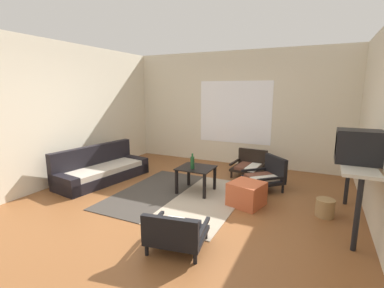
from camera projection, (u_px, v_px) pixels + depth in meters
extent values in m
plane|color=brown|center=(175.00, 210.00, 4.18)|extent=(7.80, 7.80, 0.00)
cube|color=beige|center=(235.00, 109.00, 6.63)|extent=(5.60, 0.12, 2.70)
cube|color=white|center=(235.00, 112.00, 6.59)|extent=(1.76, 0.01, 1.48)
cube|color=beige|center=(61.00, 113.00, 5.31)|extent=(0.12, 6.60, 2.70)
cube|color=#38332D|center=(153.00, 191.00, 4.96)|extent=(1.03, 2.27, 0.01)
cube|color=gray|center=(206.00, 201.00, 4.53)|extent=(1.03, 2.27, 0.01)
cube|color=black|center=(104.00, 176.00, 5.50)|extent=(0.96, 1.95, 0.20)
cube|color=#B2A899|center=(104.00, 169.00, 5.46)|extent=(0.84, 1.75, 0.10)
cube|color=black|center=(94.00, 160.00, 5.61)|extent=(0.41, 1.87, 0.59)
cube|color=black|center=(134.00, 164.00, 6.18)|extent=(0.72, 0.28, 0.33)
cube|color=black|center=(64.00, 185.00, 4.81)|extent=(0.72, 0.28, 0.33)
cube|color=black|center=(196.00, 168.00, 4.84)|extent=(0.61, 0.56, 0.02)
cube|color=black|center=(189.00, 175.00, 5.21)|extent=(0.04, 0.04, 0.44)
cube|color=black|center=(215.00, 178.00, 4.99)|extent=(0.04, 0.04, 0.44)
cube|color=black|center=(177.00, 182.00, 4.79)|extent=(0.04, 0.04, 0.44)
cube|color=black|center=(204.00, 187.00, 4.56)|extent=(0.04, 0.04, 0.44)
cylinder|color=black|center=(257.00, 179.00, 5.44)|extent=(0.04, 0.04, 0.14)
cylinder|color=black|center=(231.00, 174.00, 5.71)|extent=(0.04, 0.04, 0.14)
cylinder|color=black|center=(265.00, 172.00, 5.89)|extent=(0.04, 0.04, 0.14)
cylinder|color=black|center=(240.00, 168.00, 6.15)|extent=(0.04, 0.04, 0.14)
cube|color=black|center=(248.00, 169.00, 5.78)|extent=(0.68, 0.65, 0.05)
cube|color=silver|center=(253.00, 167.00, 5.70)|extent=(0.25, 0.56, 0.06)
cube|color=brown|center=(243.00, 166.00, 5.80)|extent=(0.25, 0.56, 0.06)
cube|color=black|center=(253.00, 157.00, 5.97)|extent=(0.63, 0.12, 0.34)
cube|color=black|center=(263.00, 165.00, 5.61)|extent=(0.09, 0.61, 0.04)
cube|color=black|center=(235.00, 162.00, 5.90)|extent=(0.09, 0.61, 0.04)
cylinder|color=black|center=(163.00, 228.00, 3.51)|extent=(0.04, 0.04, 0.12)
cylinder|color=black|center=(206.00, 234.00, 3.36)|extent=(0.04, 0.04, 0.12)
cylinder|color=black|center=(147.00, 250.00, 3.04)|extent=(0.04, 0.04, 0.12)
cylinder|color=black|center=(195.00, 258.00, 2.89)|extent=(0.04, 0.04, 0.12)
cube|color=black|center=(178.00, 235.00, 3.18)|extent=(0.72, 0.68, 0.05)
cube|color=silver|center=(169.00, 228.00, 3.22)|extent=(0.29, 0.55, 0.06)
cube|color=black|center=(187.00, 231.00, 3.16)|extent=(0.29, 0.55, 0.06)
cube|color=black|center=(170.00, 232.00, 2.90)|extent=(0.64, 0.18, 0.31)
cube|color=black|center=(154.00, 222.00, 3.24)|extent=(0.14, 0.58, 0.04)
cube|color=black|center=(203.00, 229.00, 3.08)|extent=(0.14, 0.58, 0.04)
cylinder|color=black|center=(258.00, 192.00, 4.72)|extent=(0.04, 0.04, 0.16)
cylinder|color=black|center=(243.00, 182.00, 5.21)|extent=(0.04, 0.04, 0.16)
cylinder|color=black|center=(283.00, 189.00, 4.86)|extent=(0.04, 0.04, 0.16)
cylinder|color=black|center=(266.00, 179.00, 5.36)|extent=(0.04, 0.04, 0.16)
cube|color=black|center=(263.00, 180.00, 5.02)|extent=(0.84, 0.84, 0.05)
cube|color=beige|center=(265.00, 179.00, 4.90)|extent=(0.51, 0.50, 0.06)
cube|color=brown|center=(259.00, 175.00, 5.10)|extent=(0.51, 0.50, 0.06)
cube|color=black|center=(276.00, 167.00, 5.05)|extent=(0.47, 0.49, 0.40)
cube|color=black|center=(272.00, 179.00, 4.73)|extent=(0.45, 0.42, 0.04)
cube|color=black|center=(255.00, 170.00, 5.26)|extent=(0.45, 0.42, 0.04)
cube|color=#BC5633|center=(247.00, 194.00, 4.33)|extent=(0.59, 0.59, 0.37)
cube|color=beige|center=(356.00, 161.00, 3.60)|extent=(0.39, 1.55, 0.04)
cylinder|color=black|center=(357.00, 215.00, 3.06)|extent=(0.06, 0.06, 0.86)
cylinder|color=black|center=(348.00, 178.00, 4.33)|extent=(0.06, 0.06, 0.86)
cube|color=black|center=(359.00, 147.00, 3.39)|extent=(0.52, 0.36, 0.42)
cube|color=black|center=(336.00, 143.00, 3.49)|extent=(0.01, 0.28, 0.29)
cylinder|color=brown|center=(355.00, 149.00, 3.80)|extent=(0.24, 0.24, 0.19)
cylinder|color=brown|center=(356.00, 140.00, 3.77)|extent=(0.12, 0.12, 0.08)
cylinder|color=#194723|center=(192.00, 163.00, 4.74)|extent=(0.07, 0.07, 0.21)
cylinder|color=#194723|center=(192.00, 155.00, 4.72)|extent=(0.03, 0.03, 0.06)
cylinder|color=#9E7A4C|center=(325.00, 208.00, 3.96)|extent=(0.26, 0.26, 0.26)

